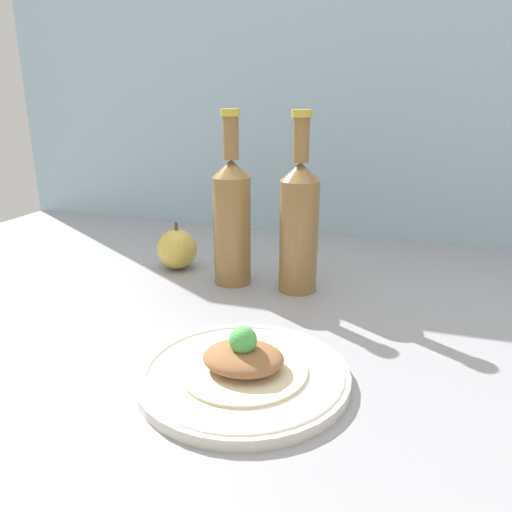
% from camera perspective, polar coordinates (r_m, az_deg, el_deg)
% --- Properties ---
extents(ground_plane, '(1.80, 1.10, 0.04)m').
position_cam_1_polar(ground_plane, '(0.78, 3.94, -9.06)').
color(ground_plane, gray).
extents(wall_backsplash, '(1.80, 0.03, 0.80)m').
position_cam_1_polar(wall_backsplash, '(1.22, 10.96, 20.91)').
color(wall_backsplash, '#9EBCCC').
rests_on(wall_backsplash, ground_plane).
extents(plate, '(0.26, 0.26, 0.02)m').
position_cam_1_polar(plate, '(0.62, -1.45, -13.36)').
color(plate, silver).
rests_on(plate, ground_plane).
extents(plated_food, '(0.16, 0.16, 0.06)m').
position_cam_1_polar(plated_food, '(0.61, -1.47, -11.70)').
color(plated_food, beige).
rests_on(plated_food, plate).
extents(cider_bottle_left, '(0.07, 0.07, 0.31)m').
position_cam_1_polar(cider_bottle_left, '(0.89, -2.76, 4.38)').
color(cider_bottle_left, olive).
rests_on(cider_bottle_left, ground_plane).
extents(cider_bottle_right, '(0.07, 0.07, 0.31)m').
position_cam_1_polar(cider_bottle_right, '(0.86, 4.93, 3.78)').
color(cider_bottle_right, olive).
rests_on(cider_bottle_right, ground_plane).
extents(apple, '(0.08, 0.08, 0.09)m').
position_cam_1_polar(apple, '(1.00, -9.00, 0.77)').
color(apple, gold).
rests_on(apple, ground_plane).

